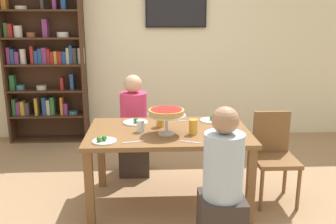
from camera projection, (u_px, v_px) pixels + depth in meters
name	position (u px, v px, depth m)	size (l,w,h in m)	color
ground_plane	(169.00, 202.00, 3.64)	(12.00, 12.00, 0.00)	#9E7A56
rear_partition	(161.00, 42.00, 5.41)	(8.00, 0.12, 2.80)	beige
dining_table	(169.00, 140.00, 3.47)	(1.50, 0.92, 0.74)	brown
bookshelf	(44.00, 64.00, 5.22)	(1.10, 0.30, 2.21)	#422819
television	(176.00, 9.00, 5.21)	(0.86, 0.05, 0.52)	black
diner_near_right	(222.00, 191.00, 2.79)	(0.34, 0.34, 1.15)	#382D28
diner_far_left	(134.00, 132.00, 4.21)	(0.34, 0.34, 1.15)	#382D28
chair_head_east	(274.00, 152.00, 3.60)	(0.40, 0.40, 0.87)	brown
deep_dish_pizza_stand	(166.00, 114.00, 3.29)	(0.35, 0.35, 0.23)	silver
salad_plate_near_diner	(212.00, 119.00, 3.75)	(0.23, 0.23, 0.07)	white
salad_plate_far_diner	(104.00, 140.00, 3.12)	(0.21, 0.21, 0.06)	white
salad_plate_spare	(136.00, 122.00, 3.67)	(0.25, 0.25, 0.07)	white
beer_glass_amber_tall	(193.00, 127.00, 3.32)	(0.08, 0.08, 0.14)	gold
beer_glass_amber_short	(160.00, 119.00, 3.55)	(0.08, 0.08, 0.14)	gold
water_glass_clear_near	(141.00, 126.00, 3.40)	(0.07, 0.07, 0.11)	white
cutlery_fork_near	(191.00, 142.00, 3.12)	(0.18, 0.02, 0.01)	silver
cutlery_knife_near	(164.00, 121.00, 3.74)	(0.18, 0.02, 0.01)	silver
cutlery_fork_far	(226.00, 140.00, 3.17)	(0.18, 0.02, 0.01)	silver
cutlery_knife_far	(187.00, 121.00, 3.74)	(0.18, 0.02, 0.01)	silver
cutlery_spare_fork	(133.00, 142.00, 3.12)	(0.18, 0.02, 0.01)	silver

